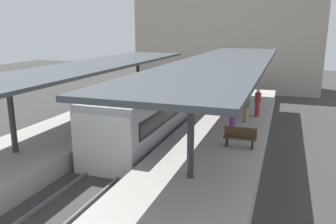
{
  "coord_description": "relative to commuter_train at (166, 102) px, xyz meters",
  "views": [
    {
      "loc": [
        6.67,
        -15.47,
        6.04
      ],
      "look_at": [
        0.77,
        1.46,
        1.62
      ],
      "focal_mm": 36.23,
      "sensor_mm": 36.0,
      "label": 1
    }
  ],
  "objects": [
    {
      "name": "station_building_backdrop",
      "position": [
        0.78,
        16.62,
        3.77
      ],
      "size": [
        18.0,
        6.0,
        11.0
      ],
      "primitive_type": "cube",
      "color": "#A89E8E",
      "rests_on": "ground_plane"
    },
    {
      "name": "platform_left",
      "position": [
        -3.8,
        -3.38,
        -1.23
      ],
      "size": [
        4.4,
        28.0,
        1.0
      ],
      "primitive_type": "cube",
      "color": "#ADA8A0",
      "rests_on": "ground_plane"
    },
    {
      "name": "platform_right",
      "position": [
        3.8,
        -3.38,
        -1.23
      ],
      "size": [
        4.4,
        28.0,
        1.0
      ],
      "primitive_type": "cube",
      "color": "#ADA8A0",
      "rests_on": "ground_plane"
    },
    {
      "name": "ground_plane",
      "position": [
        0.0,
        -3.38,
        -1.73
      ],
      "size": [
        80.0,
        80.0,
        0.0
      ],
      "primitive_type": "plane",
      "color": "#383835"
    },
    {
      "name": "canopy_left",
      "position": [
        -3.8,
        -1.98,
        2.22
      ],
      "size": [
        4.18,
        21.0,
        3.06
      ],
      "color": "#333335",
      "rests_on": "platform_left"
    },
    {
      "name": "rail_far_side",
      "position": [
        0.72,
        -3.38,
        -1.46
      ],
      "size": [
        0.08,
        28.0,
        0.14
      ],
      "primitive_type": "cube",
      "color": "slate",
      "rests_on": "track_ballast"
    },
    {
      "name": "rail_near_side",
      "position": [
        -0.72,
        -3.38,
        -1.46
      ],
      "size": [
        0.08,
        28.0,
        0.14
      ],
      "primitive_type": "cube",
      "color": "slate",
      "rests_on": "track_ballast"
    },
    {
      "name": "passenger_mid_platform",
      "position": [
        4.28,
        -1.98,
        0.16
      ],
      "size": [
        0.36,
        0.36,
        1.7
      ],
      "color": "#7A337A",
      "rests_on": "platform_right"
    },
    {
      "name": "commuter_train",
      "position": [
        0.0,
        0.0,
        0.0
      ],
      "size": [
        2.78,
        15.59,
        3.1
      ],
      "color": "#ADADB2",
      "rests_on": "track_ballast"
    },
    {
      "name": "platform_bench",
      "position": [
        5.01,
        -4.55,
        -0.26
      ],
      "size": [
        1.4,
        0.41,
        0.86
      ],
      "color": "black",
      "rests_on": "platform_right"
    },
    {
      "name": "track_ballast",
      "position": [
        0.0,
        -3.38,
        -1.63
      ],
      "size": [
        3.2,
        28.0,
        0.2
      ],
      "primitive_type": "cube",
      "color": "#423F3D",
      "rests_on": "ground_plane"
    },
    {
      "name": "platform_sign",
      "position": [
        3.33,
        2.0,
        0.9
      ],
      "size": [
        0.9,
        0.08,
        2.21
      ],
      "color": "#262628",
      "rests_on": "platform_right"
    },
    {
      "name": "passenger_far_end",
      "position": [
        5.25,
        1.19,
        0.12
      ],
      "size": [
        0.36,
        0.36,
        1.63
      ],
      "color": "maroon",
      "rests_on": "platform_right"
    },
    {
      "name": "passenger_near_bench",
      "position": [
        4.76,
        -0.32,
        0.15
      ],
      "size": [
        0.36,
        0.36,
        1.69
      ],
      "color": "#998460",
      "rests_on": "platform_right"
    },
    {
      "name": "canopy_right",
      "position": [
        3.8,
        -1.98,
        2.69
      ],
      "size": [
        4.18,
        21.0,
        3.55
      ],
      "color": "#333335",
      "rests_on": "platform_right"
    }
  ]
}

